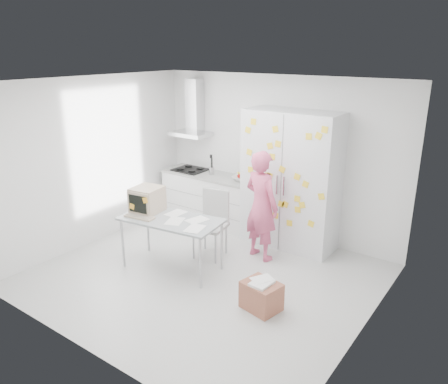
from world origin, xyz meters
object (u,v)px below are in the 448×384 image
Objects in this scene: person at (261,206)px; desk at (155,208)px; cardboard_box at (261,295)px; chair at (212,219)px.

person reaches higher than desk.
cardboard_box is at bearing -12.36° from desk.
cardboard_box is (0.75, -1.22, -0.66)m from person.
chair reaches higher than cardboard_box.
person is at bearing 121.74° from cardboard_box.
chair is (-0.66, -0.35, -0.26)m from person.
chair is at bearing 148.50° from cardboard_box.
person is 1.64× the size of chair.
desk is at bearing 56.49° from person.
chair is (0.50, 0.71, -0.29)m from desk.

